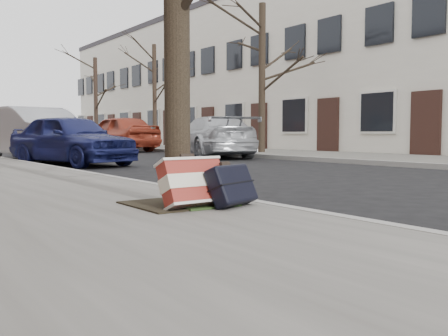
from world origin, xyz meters
TOP-DOWN VIEW (x-y plane):
  - ground at (0.00, 0.00)m, footprint 120.00×120.00m
  - far_sidewalk at (7.80, 15.00)m, footprint 4.00×70.00m
  - house_far at (13.15, 16.00)m, footprint 6.70×40.00m
  - dirt_patch at (-2.00, 1.20)m, footprint 0.85×0.85m
  - suitcase_red at (-2.01, 0.90)m, footprint 0.60×0.34m
  - suitcase_navy at (-1.67, 0.78)m, footprint 0.59×0.45m
  - car_near_front at (-0.19, 9.36)m, footprint 2.45×4.02m
  - car_near_mid at (-0.23, 12.00)m, footprint 2.35×4.91m
  - car_far_front at (4.92, 10.66)m, footprint 3.01×4.87m
  - car_far_back at (4.66, 17.45)m, footprint 2.29×4.74m
  - tree_far_a at (7.20, 10.81)m, footprint 0.24×0.24m
  - tree_far_b at (7.20, 18.83)m, footprint 0.20×0.20m
  - tree_far_c at (7.20, 26.33)m, footprint 0.24×0.24m

SIDE VIEW (x-z plane):
  - ground at x=0.00m, z-range 0.00..0.00m
  - far_sidewalk at x=7.80m, z-range 0.00..0.12m
  - dirt_patch at x=-2.00m, z-range 0.12..0.14m
  - suitcase_navy at x=-1.67m, z-range 0.12..0.52m
  - suitcase_red at x=-2.01m, z-range 0.12..0.57m
  - car_near_front at x=-0.19m, z-range 0.00..1.28m
  - car_far_front at x=4.92m, z-range 0.00..1.32m
  - car_near_mid at x=-0.23m, z-range 0.00..1.55m
  - car_far_back at x=4.66m, z-range 0.00..1.56m
  - tree_far_b at x=7.20m, z-range 0.12..5.06m
  - tree_far_c at x=7.20m, z-range 0.12..5.34m
  - tree_far_a at x=7.20m, z-range 0.12..5.35m
  - house_far at x=13.15m, z-range 0.00..7.20m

